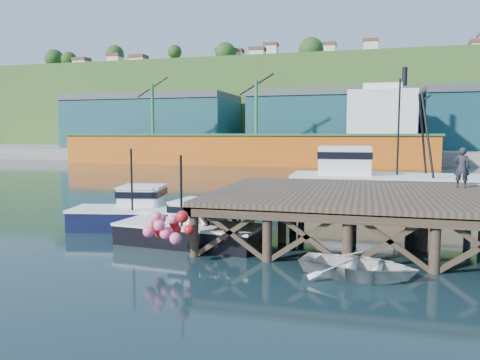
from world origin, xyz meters
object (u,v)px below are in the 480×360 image
(boat_navy, at_px, (138,212))
(dinghy, at_px, (358,265))
(trawler, at_px, (383,181))
(dockworker, at_px, (462,168))
(boat_black, at_px, (191,227))

(boat_navy, xyz_separation_m, dinghy, (10.67, -5.42, -0.40))
(trawler, bearing_deg, dinghy, -96.32)
(trawler, bearing_deg, dockworker, -66.73)
(boat_black, xyz_separation_m, trawler, (8.21, 12.51, 0.96))
(dinghy, height_order, dockworker, dockworker)
(boat_black, xyz_separation_m, dockworker, (11.46, 5.49, 2.37))
(trawler, relative_size, dockworker, 6.39)
(trawler, height_order, dockworker, trawler)
(dinghy, bearing_deg, boat_black, 78.58)
(boat_navy, relative_size, trawler, 0.55)
(boat_navy, relative_size, dinghy, 1.76)
(boat_black, relative_size, dockworker, 3.36)
(boat_navy, relative_size, boat_black, 1.04)
(boat_navy, bearing_deg, boat_black, -43.81)
(boat_navy, height_order, dinghy, boat_navy)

